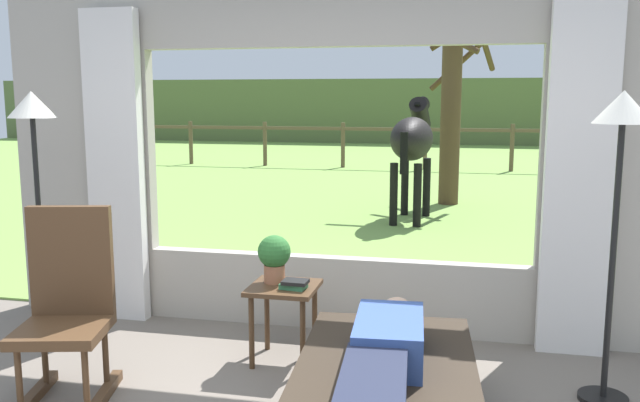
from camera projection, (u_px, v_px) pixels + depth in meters
name	position (u px, v px, depth m)	size (l,w,h in m)	color
back_wall_with_window	(333.00, 165.00, 4.88)	(5.20, 0.12, 2.55)	#ADA599
curtain_panel_left	(116.00, 168.00, 5.12)	(0.44, 0.10, 2.40)	silver
curtain_panel_right	(578.00, 180.00, 4.40)	(0.44, 0.10, 2.40)	silver
outdoor_pasture_lawn	(424.00, 171.00, 15.59)	(36.00, 21.68, 0.02)	#759E47
distant_hill_ridge	(441.00, 111.00, 24.90)	(36.00, 2.00, 2.40)	#56663A
reclining_person	(384.00, 355.00, 3.17)	(0.38, 1.44, 0.22)	#334C8C
rocking_chair	(67.00, 307.00, 3.82)	(0.61, 0.77, 1.12)	#4C331E
side_table	(284.00, 299.00, 4.36)	(0.44, 0.44, 0.52)	#4C331E
potted_plant	(274.00, 256.00, 4.40)	(0.22, 0.22, 0.32)	#9E6042
book_stack	(294.00, 284.00, 4.27)	(0.19, 0.15, 0.06)	#337247
floor_lamp_left	(34.00, 142.00, 4.54)	(0.32, 0.32, 1.78)	black
floor_lamp_right	(620.00, 154.00, 3.62)	(0.32, 0.32, 1.78)	black
horse	(413.00, 140.00, 9.23)	(0.67, 1.82, 1.73)	black
pasture_tree	(452.00, 100.00, 10.53)	(1.53, 1.49, 3.12)	#4C3823
pasture_fence_line	(425.00, 139.00, 15.79)	(16.10, 0.10, 1.10)	brown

